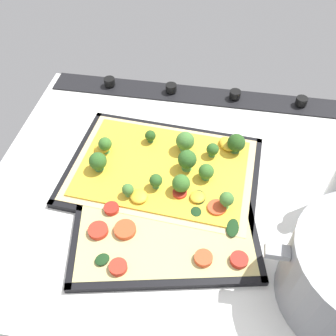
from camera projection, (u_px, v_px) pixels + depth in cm
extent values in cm
cube|color=silver|center=(187.00, 190.00, 75.68)|extent=(81.03, 66.17, 3.00)
cube|color=black|center=(202.00, 95.00, 93.45)|extent=(77.79, 7.00, 0.80)
cylinder|color=black|center=(302.00, 101.00, 89.85)|extent=(2.80, 2.80, 1.80)
cylinder|color=black|center=(235.00, 94.00, 91.60)|extent=(2.80, 2.80, 1.80)
cylinder|color=black|center=(171.00, 88.00, 93.35)|extent=(2.80, 2.80, 1.80)
cylinder|color=black|center=(109.00, 82.00, 95.09)|extent=(2.80, 2.80, 1.80)
cube|color=black|center=(163.00, 172.00, 76.63)|extent=(40.82, 30.16, 0.50)
cube|color=black|center=(176.00, 129.00, 84.74)|extent=(38.98, 3.93, 1.30)
cube|color=black|center=(146.00, 223.00, 67.92)|extent=(38.98, 3.93, 1.30)
cube|color=black|center=(254.00, 188.00, 73.44)|extent=(3.12, 27.51, 1.30)
cube|color=black|center=(78.00, 156.00, 79.22)|extent=(3.12, 27.51, 1.30)
cube|color=#D3B77F|center=(163.00, 170.00, 76.07)|extent=(38.26, 27.59, 1.00)
cube|color=gold|center=(163.00, 168.00, 75.54)|extent=(35.16, 24.88, 0.40)
cone|color=#5B9F46|center=(106.00, 150.00, 77.74)|extent=(1.56, 1.56, 1.33)
sphere|color=#386B28|center=(105.00, 144.00, 76.44)|extent=(2.84, 2.84, 2.84)
cone|color=#68AD54|center=(185.00, 148.00, 78.26)|extent=(2.15, 2.15, 1.13)
sphere|color=#427533|center=(185.00, 141.00, 76.73)|extent=(3.92, 3.92, 3.92)
cone|color=#4D8B3F|center=(100.00, 166.00, 74.91)|extent=(1.98, 1.98, 0.99)
sphere|color=#2D5B23|center=(98.00, 160.00, 73.52)|extent=(3.61, 3.61, 3.61)
cone|color=#4D8B3F|center=(212.00, 154.00, 77.23)|extent=(1.43, 1.43, 0.87)
sphere|color=#2D5B23|center=(213.00, 149.00, 76.17)|extent=(2.60, 2.60, 2.60)
cone|color=#4D8B3F|center=(187.00, 166.00, 74.62)|extent=(2.09, 2.09, 1.37)
sphere|color=#2D5B23|center=(187.00, 159.00, 73.03)|extent=(3.80, 3.80, 3.80)
cone|color=#4D8B3F|center=(156.00, 185.00, 71.62)|extent=(1.40, 1.40, 1.04)
sphere|color=#2D5B23|center=(156.00, 180.00, 70.51)|extent=(2.54, 2.54, 2.54)
cone|color=#68AD54|center=(128.00, 193.00, 70.39)|extent=(1.26, 1.26, 0.83)
sphere|color=#427533|center=(128.00, 189.00, 69.43)|extent=(2.29, 2.29, 2.29)
cone|color=#427635|center=(235.00, 149.00, 78.11)|extent=(2.08, 2.08, 0.97)
sphere|color=#264C1C|center=(236.00, 143.00, 76.67)|extent=(3.79, 3.79, 3.79)
cone|color=#5B9F46|center=(181.00, 189.00, 71.11)|extent=(1.92, 1.92, 0.86)
sphere|color=#386B28|center=(181.00, 183.00, 69.80)|extent=(3.49, 3.49, 3.49)
cone|color=#68AD54|center=(226.00, 204.00, 68.38)|extent=(1.48, 1.48, 1.38)
sphere|color=#427533|center=(227.00, 199.00, 67.10)|extent=(2.70, 2.70, 2.70)
cone|color=#5B9F46|center=(206.00, 176.00, 73.20)|extent=(1.70, 1.70, 0.80)
sphere|color=#386B28|center=(206.00, 171.00, 72.03)|extent=(3.08, 3.08, 3.08)
cone|color=#427635|center=(151.00, 140.00, 80.05)|extent=(1.29, 1.29, 0.80)
sphere|color=#264C1C|center=(150.00, 136.00, 79.08)|extent=(2.35, 2.35, 2.35)
ellipsoid|color=gold|center=(227.00, 144.00, 78.89)|extent=(4.80, 5.28, 1.51)
ellipsoid|color=gold|center=(197.00, 197.00, 69.81)|extent=(3.99, 4.02, 1.04)
ellipsoid|color=gold|center=(103.00, 147.00, 78.37)|extent=(4.43, 4.70, 1.32)
ellipsoid|color=gold|center=(139.00, 196.00, 69.82)|extent=(4.73, 4.69, 1.21)
cube|color=black|center=(165.00, 230.00, 67.42)|extent=(37.09, 28.57, 0.50)
cube|color=black|center=(163.00, 184.00, 74.08)|extent=(32.85, 7.84, 1.30)
cube|color=black|center=(167.00, 284.00, 60.17)|extent=(32.85, 7.84, 1.30)
cube|color=black|center=(252.00, 226.00, 67.51)|extent=(5.66, 22.15, 1.30)
cube|color=black|center=(77.00, 232.00, 66.73)|extent=(5.66, 22.15, 1.30)
cube|color=tan|center=(165.00, 228.00, 66.90)|extent=(34.26, 25.74, 0.90)
cylinder|color=#D14723|center=(203.00, 258.00, 61.91)|extent=(3.14, 3.14, 1.00)
cylinder|color=#D14723|center=(125.00, 230.00, 65.59)|extent=(3.94, 3.94, 1.00)
cylinder|color=red|center=(180.00, 194.00, 70.90)|extent=(2.79, 2.79, 1.00)
cylinder|color=#B22319|center=(111.00, 208.00, 68.60)|extent=(2.81, 2.81, 1.00)
cylinder|color=red|center=(118.00, 267.00, 60.86)|extent=(3.06, 3.06, 1.00)
cylinder|color=#D14723|center=(217.00, 208.00, 68.65)|extent=(3.53, 3.53, 1.00)
cylinder|color=#B22319|center=(239.00, 260.00, 61.71)|extent=(3.07, 3.07, 1.00)
cylinder|color=red|center=(98.00, 230.00, 65.47)|extent=(3.58, 3.58, 1.00)
ellipsoid|color=#193819|center=(233.00, 228.00, 65.99)|extent=(2.64, 4.19, 0.60)
ellipsoid|color=#193819|center=(199.00, 198.00, 70.39)|extent=(3.05, 4.02, 0.60)
ellipsoid|color=#193819|center=(196.00, 212.00, 68.21)|extent=(2.64, 2.84, 0.60)
ellipsoid|color=#193819|center=(102.00, 259.00, 61.86)|extent=(3.34, 3.34, 0.60)
cube|color=gray|center=(277.00, 252.00, 52.84)|extent=(3.60, 2.00, 1.20)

